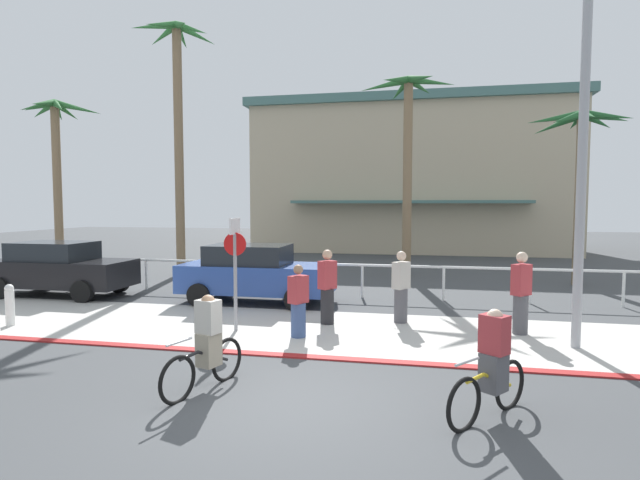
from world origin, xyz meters
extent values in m
plane|color=#424447|center=(0.00, 10.00, 0.00)|extent=(80.00, 80.00, 0.00)
cube|color=beige|center=(0.00, 4.20, 0.01)|extent=(44.00, 4.00, 0.02)
cube|color=maroon|center=(0.00, 2.20, 0.01)|extent=(44.00, 0.24, 0.03)
cube|color=#BCAD8E|center=(0.93, 26.82, 4.32)|extent=(18.65, 9.64, 8.64)
cube|color=#47706B|center=(0.93, 26.82, 8.89)|extent=(19.25, 10.24, 0.50)
cube|color=#47706B|center=(0.93, 21.50, 3.00)|extent=(13.06, 1.20, 0.16)
cylinder|color=white|center=(0.00, 8.50, 1.00)|extent=(19.49, 0.08, 0.08)
cylinder|color=white|center=(-9.75, 8.50, 0.50)|extent=(0.08, 0.08, 1.00)
cylinder|color=white|center=(-7.31, 8.50, 0.50)|extent=(0.08, 0.08, 1.00)
cylinder|color=white|center=(-4.87, 8.50, 0.50)|extent=(0.08, 0.08, 1.00)
cylinder|color=white|center=(-2.44, 8.50, 0.50)|extent=(0.08, 0.08, 1.00)
cylinder|color=white|center=(0.00, 8.50, 0.50)|extent=(0.08, 0.08, 1.00)
cylinder|color=white|center=(2.44, 8.50, 0.50)|extent=(0.08, 0.08, 1.00)
cylinder|color=white|center=(4.87, 8.50, 0.50)|extent=(0.08, 0.08, 1.00)
cylinder|color=white|center=(7.31, 8.50, 0.50)|extent=(0.08, 0.08, 1.00)
cylinder|color=gray|center=(-2.28, 3.75, 1.10)|extent=(0.08, 0.08, 2.20)
cube|color=white|center=(-2.28, 3.75, 2.38)|extent=(0.04, 0.56, 0.36)
cylinder|color=red|center=(-2.28, 3.75, 1.98)|extent=(0.52, 0.03, 0.52)
cylinder|color=white|center=(-7.65, 3.14, 0.42)|extent=(0.20, 0.20, 0.85)
sphere|color=white|center=(-7.65, 3.14, 0.90)|extent=(0.20, 0.20, 0.20)
cylinder|color=#9EA0A5|center=(4.83, 3.86, 3.75)|extent=(0.18, 0.18, 7.50)
cylinder|color=#846B4C|center=(-13.86, 12.51, 3.62)|extent=(0.36, 0.36, 7.23)
cone|color=#2D6B33|center=(-13.04, 12.51, 7.03)|extent=(1.71, 0.32, 0.72)
cone|color=#2D6B33|center=(-13.15, 13.11, 7.07)|extent=(1.67, 1.47, 0.63)
cone|color=#2D6B33|center=(-13.75, 13.12, 6.97)|extent=(0.55, 1.39, 0.83)
cone|color=#2D6B33|center=(-14.33, 13.32, 7.00)|extent=(1.25, 1.84, 0.78)
cone|color=#2D6B33|center=(-14.63, 12.80, 6.99)|extent=(1.74, 0.89, 0.79)
cone|color=#2D6B33|center=(-14.44, 12.30, 7.06)|extent=(1.35, 0.75, 0.66)
cone|color=#2D6B33|center=(-14.20, 11.92, 6.99)|extent=(1.02, 1.44, 0.79)
cone|color=#2D6B33|center=(-13.71, 11.69, 7.05)|extent=(0.62, 1.77, 0.69)
cone|color=#2D6B33|center=(-13.30, 12.04, 6.97)|extent=(1.41, 1.26, 0.82)
cylinder|color=#846B4C|center=(-7.85, 12.05, 4.96)|extent=(0.36, 0.36, 9.93)
cone|color=#387F3D|center=(-7.21, 12.05, 9.72)|extent=(1.37, 0.32, 0.72)
cone|color=#387F3D|center=(-7.32, 12.71, 9.71)|extent=(1.35, 1.58, 0.74)
cone|color=#387F3D|center=(-8.03, 12.85, 9.72)|extent=(0.70, 1.75, 0.73)
cone|color=#387F3D|center=(-8.59, 12.41, 9.69)|extent=(1.71, 1.05, 0.77)
cone|color=#387F3D|center=(-8.62, 11.67, 9.79)|extent=(1.74, 1.06, 0.58)
cone|color=#387F3D|center=(-8.03, 11.23, 9.68)|extent=(0.71, 1.81, 0.81)
cone|color=#387F3D|center=(-7.34, 11.41, 9.71)|extent=(1.32, 1.54, 0.74)
cylinder|color=#846B4C|center=(1.16, 13.67, 3.87)|extent=(0.36, 0.36, 7.75)
cone|color=#2D6B33|center=(2.05, 13.67, 7.61)|extent=(1.82, 0.32, 0.59)
cone|color=#2D6B33|center=(1.58, 14.40, 7.61)|extent=(1.14, 1.66, 0.59)
cone|color=#2D6B33|center=(0.81, 14.28, 7.48)|extent=(1.04, 1.48, 0.83)
cone|color=#2D6B33|center=(0.21, 13.67, 7.57)|extent=(1.95, 0.32, 0.67)
cone|color=#2D6B33|center=(0.72, 12.91, 7.59)|extent=(1.18, 1.73, 0.63)
cone|color=#2D6B33|center=(1.63, 12.87, 7.60)|extent=(1.23, 1.81, 0.61)
cylinder|color=#756047|center=(7.20, 12.48, 3.00)|extent=(0.36, 0.36, 6.00)
cone|color=#235B2D|center=(7.93, 12.48, 5.86)|extent=(1.53, 0.32, 0.61)
cone|color=#235B2D|center=(7.87, 13.15, 5.84)|extent=(1.61, 1.61, 0.65)
cone|color=#235B2D|center=(7.20, 13.25, 5.85)|extent=(0.32, 1.61, 0.61)
cone|color=#235B2D|center=(6.53, 13.14, 5.76)|extent=(1.62, 1.62, 0.79)
cone|color=#235B2D|center=(6.29, 12.48, 5.87)|extent=(1.87, 0.32, 0.57)
cone|color=#235B2D|center=(6.57, 11.85, 5.77)|extent=(1.54, 1.54, 0.77)
cone|color=#235B2D|center=(7.20, 11.81, 5.84)|extent=(0.32, 1.41, 0.63)
cone|color=#235B2D|center=(7.80, 11.87, 5.81)|extent=(1.48, 1.48, 0.70)
cube|color=black|center=(-9.27, 6.88, 0.73)|extent=(4.40, 1.80, 0.80)
cube|color=#1E2328|center=(-9.52, 6.88, 1.41)|extent=(2.29, 1.58, 0.56)
cylinder|color=black|center=(-7.86, 7.78, 0.33)|extent=(0.66, 0.22, 0.66)
cylinder|color=black|center=(-7.86, 5.98, 0.33)|extent=(0.66, 0.22, 0.66)
cylinder|color=black|center=(-10.67, 7.78, 0.33)|extent=(0.66, 0.22, 0.66)
cylinder|color=black|center=(-10.67, 5.98, 0.33)|extent=(0.66, 0.22, 0.66)
cube|color=#284793|center=(-2.90, 7.07, 0.73)|extent=(4.40, 1.80, 0.80)
cube|color=#1E2328|center=(-3.15, 7.07, 1.41)|extent=(2.29, 1.58, 0.56)
cylinder|color=black|center=(-1.49, 7.97, 0.33)|extent=(0.66, 0.22, 0.66)
cylinder|color=black|center=(-1.49, 6.17, 0.33)|extent=(0.66, 0.22, 0.66)
cylinder|color=black|center=(-4.31, 7.97, 0.33)|extent=(0.66, 0.22, 0.66)
cylinder|color=black|center=(-4.31, 6.17, 0.33)|extent=(0.66, 0.22, 0.66)
torus|color=black|center=(-1.62, -0.27, 0.33)|extent=(0.28, 0.70, 0.72)
torus|color=black|center=(-1.29, 0.78, 0.33)|extent=(0.28, 0.70, 0.72)
cylinder|color=black|center=(-1.39, 0.46, 0.48)|extent=(0.26, 0.67, 0.35)
cylinder|color=black|center=(-1.55, -0.04, 0.62)|extent=(0.16, 0.38, 0.07)
cylinder|color=black|center=(-1.42, 0.37, 0.55)|extent=(0.05, 0.05, 0.44)
cylinder|color=silver|center=(-1.61, -0.22, 0.88)|extent=(0.19, 0.49, 0.04)
cube|color=gray|center=(-1.42, 0.37, 0.61)|extent=(0.36, 0.39, 0.52)
cube|color=#B7B2A8|center=(-1.42, 0.37, 1.13)|extent=(0.40, 0.35, 0.52)
sphere|color=#9E7556|center=(-1.42, 0.37, 1.36)|extent=(0.22, 0.22, 0.22)
torus|color=black|center=(2.37, -0.37, 0.33)|extent=(0.49, 0.60, 0.72)
torus|color=black|center=(3.05, 0.49, 0.33)|extent=(0.49, 0.60, 0.72)
cylinder|color=gold|center=(2.85, 0.23, 0.48)|extent=(0.47, 0.57, 0.35)
cylinder|color=gold|center=(2.52, -0.19, 0.62)|extent=(0.28, 0.33, 0.07)
cylinder|color=gold|center=(2.79, 0.15, 0.55)|extent=(0.05, 0.05, 0.44)
cylinder|color=silver|center=(2.40, -0.33, 0.88)|extent=(0.34, 0.41, 0.04)
cube|color=#4C4C51|center=(2.79, 0.15, 0.61)|extent=(0.42, 0.42, 0.52)
cube|color=#A33338|center=(2.79, 0.15, 1.13)|extent=(0.43, 0.42, 0.52)
sphere|color=beige|center=(2.79, 0.15, 1.36)|extent=(0.22, 0.22, 0.22)
cylinder|color=#384C7A|center=(-0.78, 3.53, 0.38)|extent=(0.44, 0.44, 0.76)
cube|color=#A33338|center=(-0.78, 3.53, 1.05)|extent=(0.43, 0.48, 0.58)
sphere|color=#9E7556|center=(-0.78, 3.53, 1.48)|extent=(0.21, 0.21, 0.21)
cylinder|color=#4C4C51|center=(3.94, 4.76, 0.44)|extent=(0.45, 0.45, 0.88)
cube|color=#A33338|center=(3.94, 4.76, 1.22)|extent=(0.47, 0.46, 0.68)
sphere|color=beige|center=(3.94, 4.76, 1.71)|extent=(0.24, 0.24, 0.24)
cylinder|color=#232326|center=(-0.39, 4.84, 0.43)|extent=(0.45, 0.45, 0.86)
cube|color=#A33338|center=(-0.39, 4.84, 1.19)|extent=(0.44, 0.48, 0.66)
sphere|color=#D6A884|center=(-0.39, 4.84, 1.68)|extent=(0.24, 0.24, 0.24)
cylinder|color=#4C4C51|center=(1.32, 5.33, 0.42)|extent=(0.45, 0.45, 0.84)
cube|color=#B7B2A8|center=(1.32, 5.33, 1.16)|extent=(0.45, 0.48, 0.65)
sphere|color=beige|center=(1.32, 5.33, 1.63)|extent=(0.23, 0.23, 0.23)
camera|label=1|loc=(1.84, -6.84, 2.87)|focal=28.37mm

